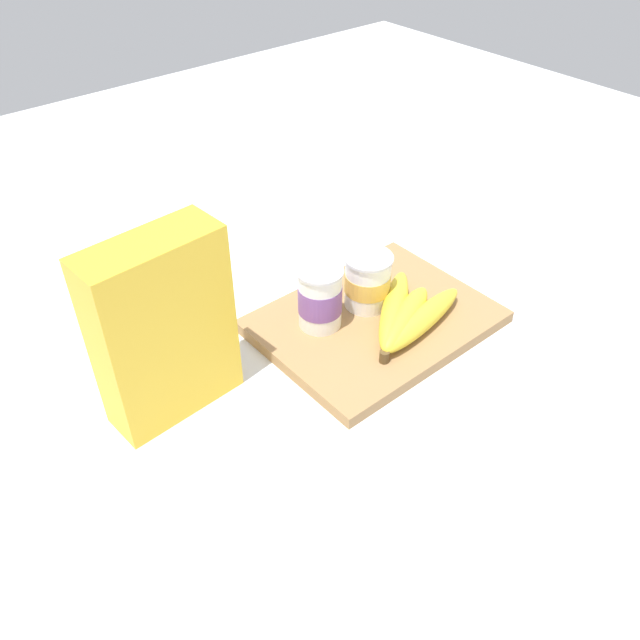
% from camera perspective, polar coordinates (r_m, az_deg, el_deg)
% --- Properties ---
extents(ground_plane, '(2.40, 2.40, 0.00)m').
position_cam_1_polar(ground_plane, '(0.99, 4.80, -0.53)').
color(ground_plane, white).
extents(cutting_board, '(0.34, 0.26, 0.02)m').
position_cam_1_polar(cutting_board, '(0.99, 4.83, -0.10)').
color(cutting_board, '#A37A4C').
rests_on(cutting_board, ground_plane).
extents(cereal_box, '(0.17, 0.08, 0.25)m').
position_cam_1_polar(cereal_box, '(0.81, -13.59, -0.80)').
color(cereal_box, yellow).
rests_on(cereal_box, ground_plane).
extents(yogurt_cup_front, '(0.07, 0.07, 0.10)m').
position_cam_1_polar(yogurt_cup_front, '(0.93, -0.00, 1.98)').
color(yogurt_cup_front, white).
rests_on(yogurt_cup_front, cutting_board).
extents(yogurt_cup_back, '(0.07, 0.07, 0.09)m').
position_cam_1_polar(yogurt_cup_back, '(0.98, 4.20, 3.45)').
color(yogurt_cup_back, white).
rests_on(yogurt_cup_back, cutting_board).
extents(banana_bunch, '(0.20, 0.15, 0.04)m').
position_cam_1_polar(banana_bunch, '(0.96, 7.61, 0.39)').
color(banana_bunch, yellow).
rests_on(banana_bunch, cutting_board).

